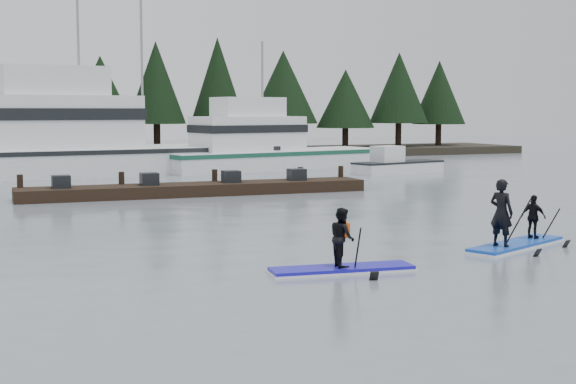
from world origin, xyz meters
name	(u,v)px	position (x,y,z in m)	size (l,w,h in m)	color
ground	(390,263)	(0.00, 0.00, 0.00)	(160.00, 160.00, 0.00)	slate
far_shore	(89,156)	(0.00, 42.00, 0.30)	(70.00, 8.00, 0.60)	#2D281E
treeline	(89,161)	(0.00, 42.00, 0.00)	(60.00, 4.00, 8.00)	black
fishing_boat_large	(88,159)	(-2.04, 29.75, 0.86)	(20.36, 7.15, 11.01)	white
fishing_boat_medium	(267,159)	(8.58, 29.33, 0.61)	(14.92, 6.80, 8.58)	white
skiff	(398,167)	(14.23, 23.33, 0.33)	(5.66, 1.70, 0.66)	white
floating_dock	(197,189)	(0.27, 16.33, 0.24)	(14.62, 1.95, 0.49)	black
buoy_b	(146,185)	(-0.58, 21.87, 0.00)	(0.48, 0.48, 0.48)	#F44F0C
buoy_c	(403,170)	(15.88, 25.49, 0.00)	(0.57, 0.57, 0.57)	#F44F0C
paddleboard_solo	(342,250)	(-1.48, -0.45, 0.48)	(3.25, 1.28, 1.86)	#1812B0
paddleboard_duo	(514,225)	(4.01, 0.58, 0.58)	(3.60, 2.13, 2.31)	#1242B0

